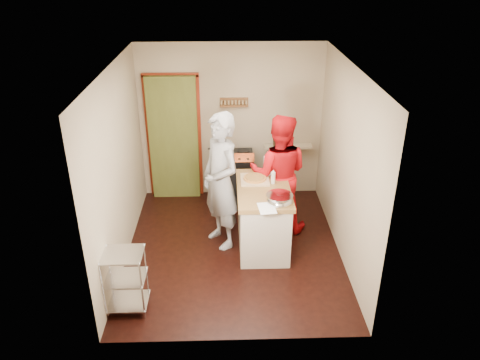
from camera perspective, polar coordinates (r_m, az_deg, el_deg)
name	(u,v)px	position (r m, az deg, el deg)	size (l,w,h in m)	color
floor	(234,249)	(6.80, -0.79, -8.35)	(3.50, 3.50, 0.00)	black
back_wall	(193,132)	(7.88, -5.77, 5.89)	(3.00, 0.44, 2.60)	tan
left_wall	(118,168)	(6.31, -14.62, 1.42)	(0.04, 3.50, 2.60)	tan
right_wall	(346,165)	(6.35, 12.80, 1.79)	(0.04, 3.50, 2.60)	tan
ceiling	(232,67)	(5.73, -0.96, 13.64)	(3.00, 3.50, 0.02)	white
stove	(235,177)	(7.80, -0.66, 0.35)	(0.60, 0.63, 1.00)	black
wire_shelving	(125,279)	(5.70, -13.83, -11.60)	(0.48, 0.40, 0.80)	silver
island	(263,215)	(6.63, 2.85, -4.31)	(0.74, 1.35, 1.24)	beige
person_stripe	(221,182)	(6.45, -2.36, -0.22)	(0.72, 0.47, 1.97)	#A8A8AD
person_red	(279,174)	(6.90, 4.74, 0.78)	(0.88, 0.68, 1.81)	red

